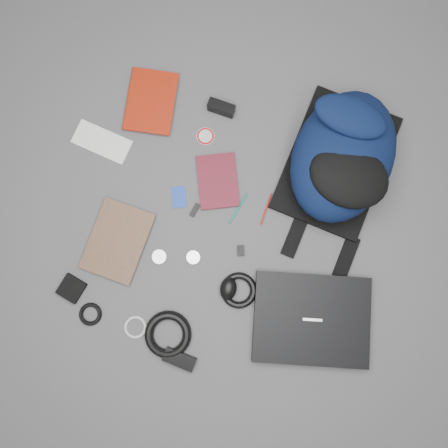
% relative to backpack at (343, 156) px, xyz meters
% --- Properties ---
extents(ground, '(4.00, 4.00, 0.00)m').
position_rel_backpack_xyz_m(ground, '(-0.36, -0.31, -0.11)').
color(ground, '#4F4F51').
rests_on(ground, ground).
extents(backpack, '(0.47, 0.60, 0.23)m').
position_rel_backpack_xyz_m(backpack, '(0.00, 0.00, 0.00)').
color(backpack, black).
rests_on(backpack, ground).
extents(laptop, '(0.45, 0.37, 0.04)m').
position_rel_backpack_xyz_m(laptop, '(0.01, -0.58, -0.09)').
color(laptop, black).
rests_on(laptop, ground).
extents(textbook_red, '(0.19, 0.25, 0.03)m').
position_rel_backpack_xyz_m(textbook_red, '(-0.82, 0.09, -0.10)').
color(textbook_red, maroon).
rests_on(textbook_red, ground).
extents(comic_book, '(0.24, 0.30, 0.02)m').
position_rel_backpack_xyz_m(comic_book, '(-0.83, -0.43, -0.10)').
color(comic_book, '#C2780D').
rests_on(comic_book, ground).
extents(envelope, '(0.23, 0.14, 0.00)m').
position_rel_backpack_xyz_m(envelope, '(-0.88, -0.09, -0.11)').
color(envelope, white).
rests_on(envelope, ground).
extents(dvd_case, '(0.20, 0.24, 0.02)m').
position_rel_backpack_xyz_m(dvd_case, '(-0.42, -0.15, -0.11)').
color(dvd_case, '#4C0E18').
rests_on(dvd_case, ground).
extents(compact_camera, '(0.11, 0.05, 0.06)m').
position_rel_backpack_xyz_m(compact_camera, '(-0.46, 0.12, -0.08)').
color(compact_camera, black).
rests_on(compact_camera, ground).
extents(sticker_disc, '(0.09, 0.09, 0.00)m').
position_rel_backpack_xyz_m(sticker_disc, '(-0.50, 0.01, -0.11)').
color(sticker_disc, silver).
rests_on(sticker_disc, ground).
extents(pen_teal, '(0.05, 0.12, 0.01)m').
position_rel_backpack_xyz_m(pen_teal, '(-0.32, -0.24, -0.11)').
color(pen_teal, '#0D7965').
rests_on(pen_teal, ground).
extents(pen_red, '(0.02, 0.12, 0.01)m').
position_rel_backpack_xyz_m(pen_red, '(-0.22, -0.22, -0.11)').
color(pen_red, '#A0140C').
rests_on(pen_red, ground).
extents(id_badge, '(0.07, 0.09, 0.00)m').
position_rel_backpack_xyz_m(id_badge, '(-0.55, -0.24, -0.11)').
color(id_badge, '#1537A3').
rests_on(id_badge, ground).
extents(usb_black, '(0.03, 0.06, 0.01)m').
position_rel_backpack_xyz_m(usb_black, '(-0.48, -0.28, -0.11)').
color(usb_black, black).
rests_on(usb_black, ground).
extents(key_fob, '(0.03, 0.04, 0.01)m').
position_rel_backpack_xyz_m(key_fob, '(-0.28, -0.39, -0.11)').
color(key_fob, black).
rests_on(key_fob, ground).
extents(mouse, '(0.06, 0.08, 0.04)m').
position_rel_backpack_xyz_m(mouse, '(-0.30, -0.53, -0.09)').
color(mouse, black).
rests_on(mouse, ground).
extents(headphone_left, '(0.05, 0.05, 0.01)m').
position_rel_backpack_xyz_m(headphone_left, '(-0.57, -0.47, -0.11)').
color(headphone_left, '#B5B5B7').
rests_on(headphone_left, ground).
extents(headphone_right, '(0.07, 0.07, 0.01)m').
position_rel_backpack_xyz_m(headphone_right, '(-0.45, -0.45, -0.11)').
color(headphone_right, silver).
rests_on(headphone_right, ground).
extents(cable_coil, '(0.17, 0.17, 0.03)m').
position_rel_backpack_xyz_m(cable_coil, '(-0.26, -0.53, -0.10)').
color(cable_coil, black).
rests_on(cable_coil, ground).
extents(power_brick, '(0.12, 0.07, 0.03)m').
position_rel_backpack_xyz_m(power_brick, '(-0.42, -0.81, -0.10)').
color(power_brick, black).
rests_on(power_brick, ground).
extents(power_cord_coil, '(0.22, 0.22, 0.03)m').
position_rel_backpack_xyz_m(power_cord_coil, '(-0.48, -0.74, -0.10)').
color(power_cord_coil, black).
rests_on(power_cord_coil, ground).
extents(pouch, '(0.11, 0.11, 0.02)m').
position_rel_backpack_xyz_m(pouch, '(-0.86, -0.65, -0.10)').
color(pouch, black).
rests_on(pouch, ground).
extents(earbud_coil, '(0.08, 0.08, 0.02)m').
position_rel_backpack_xyz_m(earbud_coil, '(-0.77, -0.72, -0.11)').
color(earbud_coil, black).
rests_on(earbud_coil, ground).
extents(white_cable_coil, '(0.08, 0.08, 0.01)m').
position_rel_backpack_xyz_m(white_cable_coil, '(-0.61, -0.74, -0.11)').
color(white_cable_coil, silver).
rests_on(white_cable_coil, ground).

